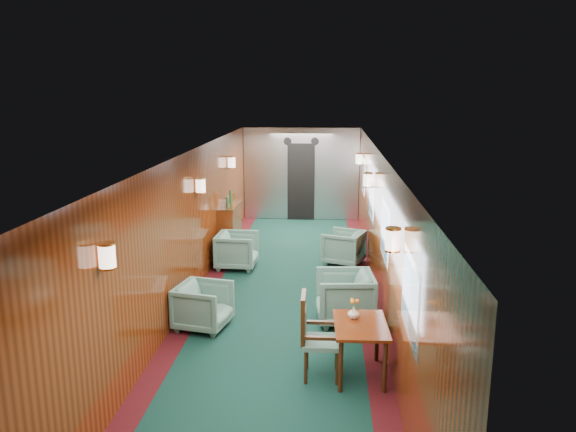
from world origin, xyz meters
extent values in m
plane|color=#0D3128|center=(0.00, 0.00, 0.00)|extent=(12.00, 12.00, 0.00)
cube|color=silver|center=(0.00, 0.00, 2.35)|extent=(3.00, 12.00, 0.10)
cube|color=silver|center=(0.00, 0.00, 2.36)|extent=(1.20, 12.00, 0.06)
cube|color=#65280D|center=(0.00, 6.00, 1.20)|extent=(3.00, 0.10, 2.40)
cube|color=#65280D|center=(-1.50, 0.00, 1.20)|extent=(0.10, 12.00, 2.40)
cube|color=#65280D|center=(1.50, 0.00, 1.20)|extent=(0.10, 12.00, 2.40)
cube|color=#390B0F|center=(-1.35, 0.00, 0.00)|extent=(0.30, 12.00, 0.01)
cube|color=#390B0F|center=(1.35, 0.00, 0.00)|extent=(0.30, 12.00, 0.01)
cube|color=silver|center=(0.00, 5.92, 1.20)|extent=(2.98, 0.12, 2.38)
cube|color=black|center=(0.00, 5.84, 1.00)|extent=(0.70, 0.06, 2.00)
cylinder|color=black|center=(-0.35, 5.85, 2.05)|extent=(0.20, 0.04, 0.20)
cylinder|color=black|center=(0.35, 5.85, 2.05)|extent=(0.20, 0.04, 0.20)
cube|color=silver|center=(1.49, -3.50, 1.45)|extent=(0.02, 1.10, 0.80)
cube|color=#4A656F|center=(1.48, -3.50, 1.45)|extent=(0.01, 0.96, 0.66)
cube|color=silver|center=(1.49, -1.00, 1.45)|extent=(0.02, 1.10, 0.80)
cube|color=#4A656F|center=(1.48, -1.00, 1.45)|extent=(0.01, 0.96, 0.66)
cube|color=silver|center=(1.49, 1.50, 1.45)|extent=(0.02, 1.10, 0.80)
cube|color=#4A656F|center=(1.48, 1.50, 1.45)|extent=(0.01, 0.96, 0.66)
cube|color=silver|center=(1.49, 4.00, 1.45)|extent=(0.02, 1.10, 0.80)
cube|color=#4A656F|center=(1.48, 4.00, 1.45)|extent=(0.01, 0.96, 0.66)
cylinder|color=#F6DBC0|center=(-1.40, -3.50, 1.80)|extent=(0.16, 0.16, 0.24)
cylinder|color=gold|center=(-1.40, -3.50, 1.68)|extent=(0.17, 0.17, 0.02)
cylinder|color=#F6DBC0|center=(1.40, -2.70, 1.80)|extent=(0.16, 0.16, 0.24)
cylinder|color=gold|center=(1.40, -2.70, 1.68)|extent=(0.17, 0.17, 0.02)
cylinder|color=#F6DBC0|center=(-1.40, 0.50, 1.80)|extent=(0.16, 0.16, 0.24)
cylinder|color=gold|center=(-1.40, 0.50, 1.68)|extent=(0.17, 0.17, 0.02)
cylinder|color=#F6DBC0|center=(1.40, 1.30, 1.80)|extent=(0.16, 0.16, 0.24)
cylinder|color=gold|center=(1.40, 1.30, 1.68)|extent=(0.17, 0.17, 0.02)
cylinder|color=#F6DBC0|center=(-1.40, 3.50, 1.80)|extent=(0.16, 0.16, 0.24)
cylinder|color=gold|center=(-1.40, 3.50, 1.68)|extent=(0.17, 0.17, 0.02)
cylinder|color=#F6DBC0|center=(1.40, 4.30, 1.80)|extent=(0.16, 0.16, 0.24)
cylinder|color=gold|center=(1.40, 4.30, 1.68)|extent=(0.17, 0.17, 0.02)
cube|color=#65280D|center=(1.11, -2.32, 0.65)|extent=(0.65, 0.90, 0.04)
cylinder|color=#3C210D|center=(0.88, -2.71, 0.31)|extent=(0.05, 0.05, 0.63)
cylinder|color=#3C210D|center=(1.37, -2.69, 0.31)|extent=(0.05, 0.05, 0.63)
cylinder|color=#3C210D|center=(0.85, -1.95, 0.31)|extent=(0.05, 0.05, 0.63)
cylinder|color=#3C210D|center=(1.35, -1.93, 0.31)|extent=(0.05, 0.05, 0.63)
cube|color=#22514B|center=(0.66, -2.38, 0.44)|extent=(0.44, 0.44, 0.06)
cube|color=#3C210D|center=(0.44, -2.38, 0.75)|extent=(0.05, 0.40, 0.58)
cube|color=#22514B|center=(0.46, -2.38, 0.69)|extent=(0.02, 0.31, 0.35)
cube|color=#3C210D|center=(0.66, -2.60, 0.59)|extent=(0.40, 0.05, 0.04)
cube|color=#3C210D|center=(0.66, -2.16, 0.59)|extent=(0.40, 0.05, 0.04)
cylinder|color=#3C210D|center=(0.48, -2.56, 0.21)|extent=(0.04, 0.04, 0.41)
cylinder|color=#3C210D|center=(0.84, -2.56, 0.21)|extent=(0.04, 0.04, 0.41)
cylinder|color=#3C210D|center=(0.48, -2.20, 0.21)|extent=(0.04, 0.04, 0.41)
cylinder|color=#3C210D|center=(0.84, -2.19, 0.21)|extent=(0.04, 0.04, 0.41)
cube|color=#65280D|center=(-1.34, 2.75, 0.50)|extent=(0.34, 1.12, 1.01)
cube|color=#3C210D|center=(-1.33, 2.75, 1.01)|extent=(0.36, 1.14, 0.02)
cylinder|color=#2A5533|center=(-1.32, 2.47, 1.13)|extent=(0.07, 0.07, 0.22)
cylinder|color=#2A5533|center=(-1.32, 2.87, 1.16)|extent=(0.06, 0.06, 0.28)
cylinder|color=gold|center=(-1.32, 3.09, 1.11)|extent=(0.08, 0.08, 0.18)
imported|color=silver|center=(1.04, -2.16, 0.74)|extent=(0.18, 0.18, 0.14)
imported|color=#22514B|center=(-1.05, -1.09, 0.33)|extent=(0.85, 0.83, 0.66)
imported|color=#22514B|center=(-1.01, 1.68, 0.34)|extent=(0.79, 0.77, 0.69)
imported|color=#22514B|center=(0.97, -0.73, 0.38)|extent=(0.89, 0.87, 0.75)
imported|color=#22514B|center=(1.03, 2.09, 0.33)|extent=(0.93, 0.92, 0.66)
camera|label=1|loc=(0.71, -8.51, 3.37)|focal=35.00mm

